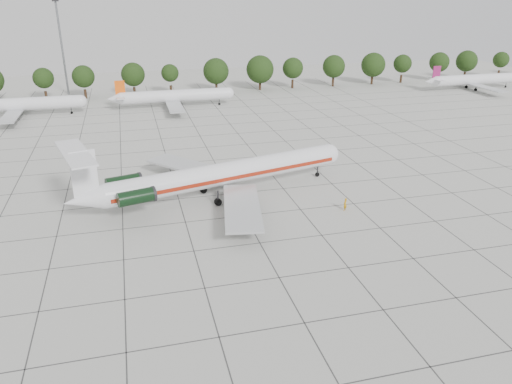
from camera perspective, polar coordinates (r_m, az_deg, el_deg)
ground at (r=67.50m, az=-1.32°, el=-2.73°), size 260.00×260.00×0.00m
apron_joints at (r=81.03m, az=-3.76°, el=1.66°), size 170.00×170.00×0.02m
main_airliner at (r=71.95m, az=-4.86°, el=1.90°), size 42.19×32.55×10.03m
ground_crew at (r=69.85m, az=10.15°, el=-1.39°), size 0.77×0.75×1.79m
bg_airliner_b at (r=131.53m, az=-25.44°, el=9.01°), size 28.24×27.20×7.40m
bg_airliner_c at (r=130.29m, az=-9.26°, el=10.76°), size 28.24×27.20×7.40m
bg_airliner_e at (r=165.67m, az=23.71°, el=11.67°), size 28.24×27.20×7.40m
tree_line at (r=146.29m, az=-13.88°, el=12.90°), size 249.86×8.44×10.22m
floodlight_mast at (r=153.04m, az=-21.36°, el=15.60°), size 1.60×1.60×25.45m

